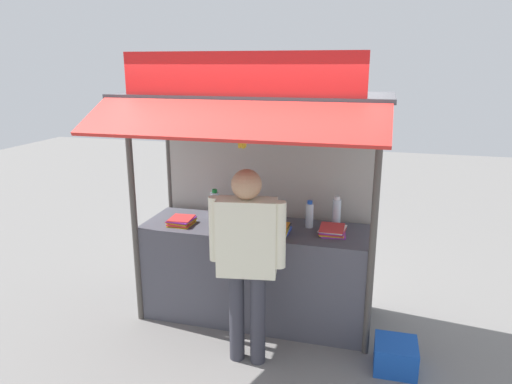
{
  "coord_description": "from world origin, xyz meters",
  "views": [
    {
      "loc": [
        1.13,
        -4.15,
        2.5
      ],
      "look_at": [
        0.0,
        0.0,
        1.32
      ],
      "focal_mm": 32.77,
      "sensor_mm": 36.0,
      "label": 1
    }
  ],
  "objects_px": {
    "water_bottle_left": "(215,204)",
    "plastic_crate": "(395,356)",
    "magazine_stack_mid_left": "(230,230)",
    "magazine_stack_rear_center": "(277,231)",
    "magazine_stack_far_right": "(181,221)",
    "banana_bunch_rightmost": "(242,140)",
    "water_bottle_back_left": "(336,212)",
    "magazine_stack_center": "(333,230)",
    "banana_bunch_leftmost": "(337,138)",
    "vendor_person": "(247,250)",
    "water_bottle_back_right": "(309,215)"
  },
  "relations": [
    {
      "from": "magazine_stack_center",
      "to": "vendor_person",
      "type": "distance_m",
      "value": 0.97
    },
    {
      "from": "water_bottle_left",
      "to": "banana_bunch_leftmost",
      "type": "xyz_separation_m",
      "value": [
        1.29,
        -0.66,
        0.84
      ]
    },
    {
      "from": "vendor_person",
      "to": "plastic_crate",
      "type": "bearing_deg",
      "value": -179.65
    },
    {
      "from": "water_bottle_back_left",
      "to": "plastic_crate",
      "type": "height_order",
      "value": "water_bottle_back_left"
    },
    {
      "from": "water_bottle_left",
      "to": "magazine_stack_rear_center",
      "type": "height_order",
      "value": "water_bottle_left"
    },
    {
      "from": "magazine_stack_mid_left",
      "to": "vendor_person",
      "type": "relative_size",
      "value": 0.16
    },
    {
      "from": "water_bottle_left",
      "to": "magazine_stack_mid_left",
      "type": "relative_size",
      "value": 1.07
    },
    {
      "from": "banana_bunch_rightmost",
      "to": "plastic_crate",
      "type": "relative_size",
      "value": 0.86
    },
    {
      "from": "water_bottle_back_left",
      "to": "water_bottle_back_right",
      "type": "bearing_deg",
      "value": -153.5
    },
    {
      "from": "vendor_person",
      "to": "water_bottle_back_right",
      "type": "bearing_deg",
      "value": -123.11
    },
    {
      "from": "magazine_stack_center",
      "to": "water_bottle_left",
      "type": "bearing_deg",
      "value": 170.94
    },
    {
      "from": "plastic_crate",
      "to": "magazine_stack_mid_left",
      "type": "bearing_deg",
      "value": 169.77
    },
    {
      "from": "water_bottle_back_right",
      "to": "magazine_stack_mid_left",
      "type": "bearing_deg",
      "value": -151.83
    },
    {
      "from": "magazine_stack_rear_center",
      "to": "banana_bunch_leftmost",
      "type": "height_order",
      "value": "banana_bunch_leftmost"
    },
    {
      "from": "banana_bunch_leftmost",
      "to": "vendor_person",
      "type": "bearing_deg",
      "value": -157.5
    },
    {
      "from": "water_bottle_back_left",
      "to": "water_bottle_left",
      "type": "relative_size",
      "value": 1.03
    },
    {
      "from": "magazine_stack_center",
      "to": "banana_bunch_rightmost",
      "type": "relative_size",
      "value": 1.02
    },
    {
      "from": "water_bottle_left",
      "to": "magazine_stack_mid_left",
      "type": "distance_m",
      "value": 0.56
    },
    {
      "from": "magazine_stack_mid_left",
      "to": "plastic_crate",
      "type": "bearing_deg",
      "value": -10.23
    },
    {
      "from": "water_bottle_left",
      "to": "banana_bunch_leftmost",
      "type": "height_order",
      "value": "banana_bunch_leftmost"
    },
    {
      "from": "magazine_stack_center",
      "to": "banana_bunch_rightmost",
      "type": "xyz_separation_m",
      "value": [
        -0.74,
        -0.46,
        0.89
      ]
    },
    {
      "from": "magazine_stack_mid_left",
      "to": "magazine_stack_rear_center",
      "type": "bearing_deg",
      "value": 8.12
    },
    {
      "from": "magazine_stack_mid_left",
      "to": "banana_bunch_leftmost",
      "type": "relative_size",
      "value": 1.07
    },
    {
      "from": "water_bottle_left",
      "to": "magazine_stack_center",
      "type": "distance_m",
      "value": 1.26
    },
    {
      "from": "water_bottle_back_right",
      "to": "magazine_stack_rear_center",
      "type": "xyz_separation_m",
      "value": [
        -0.25,
        -0.31,
        -0.08
      ]
    },
    {
      "from": "water_bottle_left",
      "to": "plastic_crate",
      "type": "bearing_deg",
      "value": -21.41
    },
    {
      "from": "water_bottle_left",
      "to": "magazine_stack_far_right",
      "type": "distance_m",
      "value": 0.42
    },
    {
      "from": "water_bottle_left",
      "to": "magazine_stack_rear_center",
      "type": "distance_m",
      "value": 0.85
    },
    {
      "from": "magazine_stack_far_right",
      "to": "plastic_crate",
      "type": "bearing_deg",
      "value": -10.88
    },
    {
      "from": "plastic_crate",
      "to": "magazine_stack_center",
      "type": "bearing_deg",
      "value": 139.5
    },
    {
      "from": "water_bottle_back_right",
      "to": "magazine_stack_rear_center",
      "type": "distance_m",
      "value": 0.41
    },
    {
      "from": "water_bottle_back_left",
      "to": "water_bottle_left",
      "type": "bearing_deg",
      "value": -178.22
    },
    {
      "from": "water_bottle_back_right",
      "to": "plastic_crate",
      "type": "distance_m",
      "value": 1.45
    },
    {
      "from": "magazine_stack_rear_center",
      "to": "banana_bunch_leftmost",
      "type": "relative_size",
      "value": 1.27
    },
    {
      "from": "water_bottle_left",
      "to": "plastic_crate",
      "type": "relative_size",
      "value": 0.83
    },
    {
      "from": "water_bottle_back_left",
      "to": "plastic_crate",
      "type": "relative_size",
      "value": 0.85
    },
    {
      "from": "magazine_stack_far_right",
      "to": "banana_bunch_leftmost",
      "type": "xyz_separation_m",
      "value": [
        1.52,
        -0.33,
        0.94
      ]
    },
    {
      "from": "magazine_stack_far_right",
      "to": "vendor_person",
      "type": "height_order",
      "value": "vendor_person"
    },
    {
      "from": "water_bottle_left",
      "to": "banana_bunch_leftmost",
      "type": "relative_size",
      "value": 1.15
    },
    {
      "from": "banana_bunch_rightmost",
      "to": "vendor_person",
      "type": "distance_m",
      "value": 0.91
    },
    {
      "from": "water_bottle_back_left",
      "to": "magazine_stack_center",
      "type": "distance_m",
      "value": 0.26
    },
    {
      "from": "magazine_stack_mid_left",
      "to": "magazine_stack_far_right",
      "type": "relative_size",
      "value": 1.0
    },
    {
      "from": "water_bottle_left",
      "to": "vendor_person",
      "type": "bearing_deg",
      "value": -56.53
    },
    {
      "from": "water_bottle_left",
      "to": "plastic_crate",
      "type": "height_order",
      "value": "water_bottle_left"
    },
    {
      "from": "water_bottle_back_left",
      "to": "magazine_stack_rear_center",
      "type": "xyz_separation_m",
      "value": [
        -0.5,
        -0.43,
        -0.1
      ]
    },
    {
      "from": "magazine_stack_far_right",
      "to": "banana_bunch_rightmost",
      "type": "relative_size",
      "value": 0.9
    },
    {
      "from": "magazine_stack_center",
      "to": "plastic_crate",
      "type": "relative_size",
      "value": 0.88
    },
    {
      "from": "water_bottle_back_left",
      "to": "plastic_crate",
      "type": "distance_m",
      "value": 1.39
    },
    {
      "from": "water_bottle_left",
      "to": "vendor_person",
      "type": "relative_size",
      "value": 0.17
    },
    {
      "from": "water_bottle_back_left",
      "to": "magazine_stack_rear_center",
      "type": "distance_m",
      "value": 0.67
    }
  ]
}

